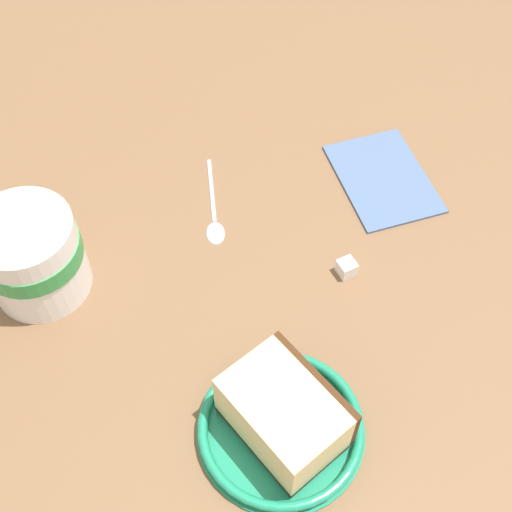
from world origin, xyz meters
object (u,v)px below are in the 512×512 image
object	(u,v)px
small_plate	(281,428)
teaspoon	(214,217)
tea_mug	(32,254)
cake_slice	(284,413)
folded_napkin	(383,177)
sugar_cube	(347,268)

from	to	relation	value
small_plate	teaspoon	size ratio (longest dim) A/B	1.22
small_plate	tea_mug	bearing A→B (deg)	36.59
small_plate	cake_slice	xyz separation A→B (cm)	(0.09, -0.26, 2.92)
folded_napkin	sugar_cube	distance (cm)	13.75
folded_napkin	sugar_cube	xyz separation A→B (cm)	(-10.22, 9.19, 0.54)
small_plate	sugar_cube	size ratio (longest dim) A/B	8.75
teaspoon	sugar_cube	size ratio (longest dim) A/B	7.16
small_plate	teaspoon	world-z (taller)	small_plate
cake_slice	folded_napkin	xyz separation A→B (cm)	(23.61, -21.22, -3.41)
tea_mug	small_plate	bearing A→B (deg)	-143.41
cake_slice	sugar_cube	xyz separation A→B (cm)	(13.39, -12.03, -2.87)
small_plate	tea_mug	size ratio (longest dim) A/B	1.21
small_plate	folded_napkin	world-z (taller)	small_plate
tea_mug	teaspoon	xyz separation A→B (cm)	(1.93, -18.60, -4.57)
folded_napkin	sugar_cube	size ratio (longest dim) A/B	7.93
folded_napkin	cake_slice	bearing A→B (deg)	138.04
tea_mug	folded_napkin	size ratio (longest dim) A/B	0.91
folded_napkin	teaspoon	bearing A→B (deg)	87.27
cake_slice	teaspoon	xyz separation A→B (cm)	(24.55, -1.49, -3.36)
cake_slice	teaspoon	bearing A→B (deg)	-3.48
teaspoon	folded_napkin	distance (cm)	19.75
tea_mug	folded_napkin	xyz separation A→B (cm)	(0.99, -38.33, -4.62)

